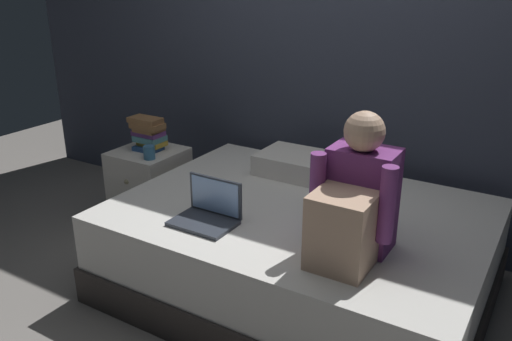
# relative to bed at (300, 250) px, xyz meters

# --- Properties ---
(ground_plane) EXTENTS (8.00, 8.00, 0.00)m
(ground_plane) POSITION_rel_bed_xyz_m (-0.20, -0.30, -0.26)
(ground_plane) COLOR gray
(wall_back) EXTENTS (5.60, 0.10, 2.70)m
(wall_back) POSITION_rel_bed_xyz_m (-0.20, 0.90, 1.09)
(wall_back) COLOR #383D4C
(wall_back) RESTS_ON ground_plane
(bed) EXTENTS (2.00, 1.50, 0.52)m
(bed) POSITION_rel_bed_xyz_m (0.00, 0.00, 0.00)
(bed) COLOR #332D2B
(bed) RESTS_ON ground_plane
(nightstand) EXTENTS (0.44, 0.46, 0.56)m
(nightstand) POSITION_rel_bed_xyz_m (-1.30, 0.21, 0.02)
(nightstand) COLOR beige
(nightstand) RESTS_ON ground_plane
(person_sitting) EXTENTS (0.39, 0.44, 0.66)m
(person_sitting) POSITION_rel_bed_xyz_m (0.42, -0.32, 0.51)
(person_sitting) COLOR #75337A
(person_sitting) RESTS_ON bed
(laptop) EXTENTS (0.32, 0.23, 0.22)m
(laptop) POSITION_rel_bed_xyz_m (-0.33, -0.40, 0.32)
(laptop) COLOR #333842
(laptop) RESTS_ON bed
(pillow) EXTENTS (0.56, 0.36, 0.13)m
(pillow) POSITION_rel_bed_xyz_m (-0.21, 0.45, 0.33)
(pillow) COLOR silver
(pillow) RESTS_ON bed
(book_stack) EXTENTS (0.24, 0.17, 0.23)m
(book_stack) POSITION_rel_bed_xyz_m (-1.30, 0.23, 0.42)
(book_stack) COLOR #284C84
(book_stack) RESTS_ON nightstand
(mug) EXTENTS (0.08, 0.08, 0.09)m
(mug) POSITION_rel_bed_xyz_m (-1.17, 0.09, 0.35)
(mug) COLOR teal
(mug) RESTS_ON nightstand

